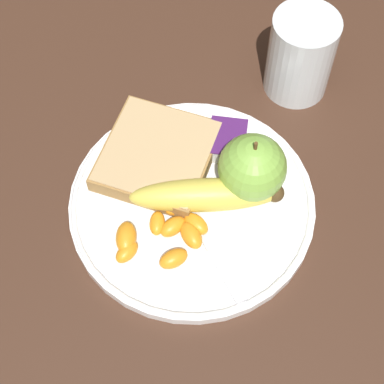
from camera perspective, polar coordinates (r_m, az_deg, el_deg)
ground_plane at (r=0.67m, az=0.00°, el=-1.35°), size 3.00×3.00×0.00m
plate at (r=0.66m, az=0.00°, el=-1.03°), size 0.25×0.25×0.01m
juice_glass at (r=0.73m, az=9.60°, el=11.76°), size 0.07×0.07×0.10m
apple at (r=0.64m, az=5.38°, el=2.17°), size 0.07×0.07×0.08m
banana at (r=0.64m, az=1.39°, el=-0.29°), size 0.06×0.16×0.03m
bread_slice at (r=0.68m, az=-3.08°, el=3.23°), size 0.14×0.13×0.02m
fork at (r=0.65m, az=-0.30°, el=-1.25°), size 0.17×0.12×0.00m
jam_packet at (r=0.69m, az=3.15°, el=4.52°), size 0.05×0.04×0.02m
orange_segment_0 at (r=0.64m, az=-3.11°, el=-2.79°), size 0.03×0.02×0.01m
orange_segment_1 at (r=0.65m, az=-3.00°, el=-0.37°), size 0.03×0.04×0.02m
orange_segment_2 at (r=0.63m, az=-0.07°, el=-3.87°), size 0.04×0.03×0.02m
orange_segment_3 at (r=0.64m, az=-1.71°, el=-3.10°), size 0.03×0.03×0.02m
orange_segment_4 at (r=0.63m, az=-5.81°, el=-5.33°), size 0.03×0.03×0.01m
orange_segment_5 at (r=0.65m, az=-1.33°, el=-1.38°), size 0.03×0.03×0.01m
orange_segment_6 at (r=0.64m, az=0.36°, el=-2.85°), size 0.03×0.03×0.02m
orange_segment_7 at (r=0.63m, az=-5.88°, el=-4.04°), size 0.04×0.02×0.02m
orange_segment_8 at (r=0.65m, az=-2.02°, el=-0.43°), size 0.03×0.03×0.02m
orange_segment_9 at (r=0.62m, az=-1.66°, el=-5.95°), size 0.03×0.03×0.02m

